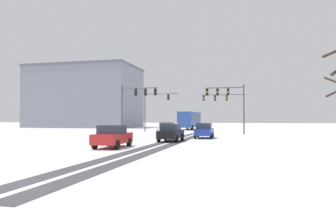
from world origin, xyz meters
TOP-DOWN VIEW (x-y plane):
  - wheel_track_left_lane at (2.21, 17.56)m, footprint 0.95×38.62m
  - wheel_track_right_lane at (0.96, 17.56)m, footprint 0.89×38.62m
  - sidewalk_kerb_right at (9.29, 15.80)m, footprint 4.00×38.62m
  - traffic_signal_far_left at (-6.32, 41.06)m, footprint 5.78×0.39m
  - traffic_signal_far_right at (5.08, 44.96)m, footprint 7.03×0.66m
  - traffic_signal_near_left at (-5.92, 31.05)m, footprint 5.02×0.50m
  - traffic_signal_near_right at (5.93, 33.07)m, footprint 5.01×0.41m
  - car_white_lead at (-1.39, 30.04)m, footprint 1.86×4.12m
  - car_blue_second at (3.75, 25.50)m, footprint 1.90×4.14m
  - car_black_third at (1.36, 20.04)m, footprint 1.84×4.10m
  - car_red_fourth at (-1.27, 12.90)m, footprint 1.95×4.16m
  - bus_oncoming at (-2.36, 52.35)m, footprint 2.91×11.07m
  - office_building_far_left_block at (-29.86, 61.91)m, footprint 25.19×15.77m

SIDE VIEW (x-z plane):
  - wheel_track_left_lane at x=2.21m, z-range 0.00..0.01m
  - wheel_track_right_lane at x=0.96m, z-range 0.00..0.01m
  - sidewalk_kerb_right at x=9.29m, z-range 0.00..0.12m
  - car_white_lead at x=-1.39m, z-range 0.01..1.63m
  - car_blue_second at x=3.75m, z-range 0.01..1.63m
  - car_black_third at x=1.36m, z-range 0.01..1.63m
  - car_red_fourth at x=-1.27m, z-range 0.01..1.63m
  - bus_oncoming at x=-2.36m, z-range 0.30..3.68m
  - traffic_signal_far_left at x=-6.32m, z-range 1.16..7.66m
  - traffic_signal_near_right at x=5.93m, z-range 1.51..8.01m
  - traffic_signal_near_left at x=-5.92m, z-range 1.51..8.01m
  - traffic_signal_far_right at x=5.08m, z-range 1.57..8.07m
  - office_building_far_left_block at x=-29.86m, z-range 0.01..14.75m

